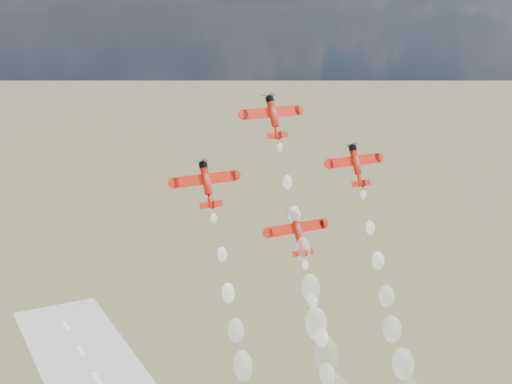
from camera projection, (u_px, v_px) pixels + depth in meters
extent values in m
cylinder|color=red|center=(273.00, 113.00, 131.03)|extent=(1.34, 3.38, 5.06)
cylinder|color=black|center=(270.00, 99.00, 131.40)|extent=(1.53, 1.80, 1.53)
cube|color=red|center=(272.00, 112.00, 131.37)|extent=(11.68, 1.02, 1.81)
cube|color=white|center=(256.00, 114.00, 130.06)|extent=(4.59, 0.26, 0.49)
cube|color=white|center=(286.00, 111.00, 132.87)|extent=(4.59, 0.26, 0.49)
cube|color=red|center=(278.00, 135.00, 130.31)|extent=(4.21, 0.56, 1.00)
cube|color=red|center=(280.00, 135.00, 129.65)|extent=(0.13, 2.01, 1.83)
ellipsoid|color=silver|center=(274.00, 113.00, 130.55)|extent=(1.05, 1.88, 2.55)
cone|color=red|center=(277.00, 132.00, 130.50)|extent=(1.34, 2.29, 2.82)
cylinder|color=red|center=(206.00, 180.00, 122.59)|extent=(1.34, 3.38, 5.06)
cylinder|color=black|center=(203.00, 165.00, 122.96)|extent=(1.53, 1.80, 1.53)
cube|color=red|center=(205.00, 179.00, 122.92)|extent=(11.68, 1.02, 1.81)
cube|color=white|center=(188.00, 181.00, 121.62)|extent=(4.59, 0.26, 0.49)
cube|color=white|center=(222.00, 177.00, 124.43)|extent=(4.59, 0.26, 0.49)
cube|color=red|center=(211.00, 204.00, 121.87)|extent=(4.21, 0.56, 1.00)
cube|color=red|center=(213.00, 205.00, 121.21)|extent=(0.13, 2.01, 1.83)
ellipsoid|color=silver|center=(207.00, 180.00, 122.11)|extent=(1.05, 1.88, 2.55)
cone|color=red|center=(210.00, 200.00, 122.06)|extent=(1.34, 2.29, 2.82)
cylinder|color=red|center=(356.00, 162.00, 136.48)|extent=(1.34, 3.38, 5.06)
cylinder|color=black|center=(353.00, 148.00, 136.84)|extent=(1.53, 1.80, 1.53)
cube|color=red|center=(354.00, 161.00, 136.81)|extent=(11.68, 1.02, 1.81)
cube|color=white|center=(340.00, 163.00, 135.51)|extent=(4.59, 0.26, 0.49)
cube|color=white|center=(367.00, 159.00, 138.32)|extent=(4.59, 0.26, 0.49)
cube|color=red|center=(361.00, 183.00, 135.76)|extent=(4.21, 0.56, 1.00)
cube|color=red|center=(363.00, 184.00, 135.10)|extent=(0.13, 2.01, 1.83)
ellipsoid|color=silver|center=(357.00, 162.00, 136.00)|extent=(1.05, 1.88, 2.55)
cone|color=red|center=(360.00, 180.00, 135.95)|extent=(1.34, 2.29, 2.82)
cylinder|color=red|center=(297.00, 229.00, 128.04)|extent=(1.34, 3.38, 5.06)
cylinder|color=black|center=(294.00, 215.00, 128.40)|extent=(1.53, 1.80, 1.53)
cube|color=red|center=(296.00, 228.00, 128.37)|extent=(11.68, 1.02, 1.81)
cube|color=white|center=(281.00, 231.00, 127.07)|extent=(4.59, 0.26, 0.49)
cube|color=white|center=(311.00, 226.00, 129.88)|extent=(4.59, 0.26, 0.49)
cube|color=red|center=(303.00, 253.00, 127.32)|extent=(4.21, 0.56, 1.00)
cube|color=red|center=(305.00, 253.00, 126.66)|extent=(0.13, 2.01, 1.83)
ellipsoid|color=silver|center=(299.00, 229.00, 127.56)|extent=(1.05, 1.88, 2.55)
cone|color=red|center=(302.00, 248.00, 127.51)|extent=(1.34, 2.29, 2.82)
sphere|color=white|center=(280.00, 147.00, 130.10)|extent=(1.05, 1.05, 1.05)
sphere|color=white|center=(287.00, 182.00, 129.13)|extent=(1.56, 1.56, 1.56)
sphere|color=white|center=(294.00, 216.00, 128.61)|extent=(2.08, 2.08, 2.08)
sphere|color=white|center=(303.00, 249.00, 127.61)|extent=(2.59, 2.59, 2.59)
sphere|color=white|center=(311.00, 288.00, 126.47)|extent=(3.10, 3.10, 3.10)
sphere|color=white|center=(316.00, 324.00, 125.55)|extent=(3.61, 3.61, 3.61)
sphere|color=white|center=(326.00, 355.00, 125.18)|extent=(4.12, 4.12, 4.12)
sphere|color=white|center=(214.00, 218.00, 121.73)|extent=(1.05, 1.05, 1.05)
sphere|color=white|center=(222.00, 254.00, 120.75)|extent=(1.56, 1.56, 1.56)
sphere|color=white|center=(228.00, 293.00, 119.72)|extent=(2.08, 2.08, 2.08)
sphere|color=white|center=(236.00, 330.00, 118.82)|extent=(2.59, 2.59, 2.59)
sphere|color=white|center=(243.00, 366.00, 118.34)|extent=(3.10, 3.10, 3.10)
sphere|color=white|center=(363.00, 195.00, 135.53)|extent=(1.05, 1.05, 1.05)
sphere|color=white|center=(370.00, 228.00, 134.73)|extent=(1.56, 1.56, 1.56)
sphere|color=white|center=(378.00, 261.00, 133.92)|extent=(2.08, 2.08, 2.08)
sphere|color=white|center=(386.00, 296.00, 132.69)|extent=(2.59, 2.59, 2.59)
sphere|color=white|center=(392.00, 329.00, 132.04)|extent=(3.10, 3.10, 3.10)
sphere|color=white|center=(403.00, 364.00, 130.78)|extent=(3.61, 3.61, 3.61)
sphere|color=white|center=(305.00, 265.00, 126.98)|extent=(1.05, 1.05, 1.05)
sphere|color=white|center=(313.00, 301.00, 126.18)|extent=(1.56, 1.56, 1.56)
sphere|color=white|center=(322.00, 338.00, 125.30)|extent=(2.08, 2.08, 2.08)
sphere|color=white|center=(327.00, 375.00, 124.34)|extent=(2.59, 2.59, 2.59)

